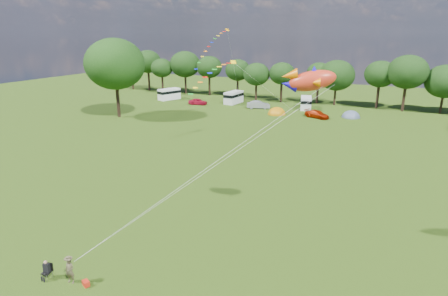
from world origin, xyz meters
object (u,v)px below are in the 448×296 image
at_px(campervan_b, 234,97).
at_px(car_b, 258,105).
at_px(tent_orange, 277,114).
at_px(camp_chair, 47,268).
at_px(kite_flyer, 70,271).
at_px(car_a, 198,102).
at_px(fish_kite, 308,80).
at_px(campervan_a, 169,94).
at_px(tent_greyblue, 351,117).
at_px(car_c, 317,114).
at_px(big_tree, 115,64).
at_px(campervan_c, 306,103).

bearing_deg(campervan_b, car_b, -109.66).
distance_m(car_b, tent_orange, 5.95).
bearing_deg(camp_chair, kite_flyer, -2.10).
bearing_deg(car_a, fish_kite, -154.91).
height_order(campervan_a, kite_flyer, campervan_a).
xyz_separation_m(car_b, tent_orange, (4.81, -3.44, -0.71)).
height_order(car_a, kite_flyer, kite_flyer).
xyz_separation_m(car_b, fish_kite, (19.63, -43.87, 10.60)).
xyz_separation_m(tent_greyblue, fish_kite, (2.43, -43.59, 11.31)).
bearing_deg(tent_greyblue, campervan_a, 178.20).
height_order(car_b, tent_orange, car_b).
bearing_deg(car_c, camp_chair, -163.93).
bearing_deg(big_tree, campervan_a, 96.04).
relative_size(big_tree, car_c, 3.12).
bearing_deg(fish_kite, campervan_c, 88.25).
bearing_deg(big_tree, fish_kite, -34.16).
bearing_deg(kite_flyer, car_b, 89.61).
bearing_deg(kite_flyer, big_tree, 117.83).
xyz_separation_m(campervan_b, camp_chair, (13.85, -57.39, -0.57)).
bearing_deg(campervan_a, campervan_b, -60.62).
relative_size(big_tree, fish_kite, 3.68).
bearing_deg(tent_greyblue, big_tree, -154.63).
distance_m(car_a, campervan_c, 21.48).
bearing_deg(car_b, campervan_b, 45.88).
relative_size(car_b, campervan_a, 0.79).
bearing_deg(car_c, tent_greyblue, -39.14).
bearing_deg(tent_orange, car_a, 173.99).
relative_size(car_c, kite_flyer, 2.64).
xyz_separation_m(campervan_c, camp_chair, (-1.09, -58.03, -0.50)).
distance_m(tent_greyblue, camp_chair, 54.99).
relative_size(car_a, fish_kite, 1.07).
distance_m(campervan_b, campervan_c, 14.95).
bearing_deg(campervan_a, campervan_c, -63.56).
bearing_deg(tent_greyblue, car_b, 179.06).
height_order(campervan_a, camp_chair, campervan_a).
bearing_deg(tent_greyblue, car_c, -150.53).
distance_m(kite_flyer, fish_kite, 18.23).
relative_size(campervan_c, tent_orange, 1.42).
relative_size(campervan_b, campervan_c, 1.01).
distance_m(big_tree, car_c, 35.29).
relative_size(big_tree, campervan_b, 2.60).
bearing_deg(car_a, car_c, -105.96).
distance_m(tent_orange, tent_greyblue, 12.79).
bearing_deg(car_c, campervan_b, 92.78).
distance_m(car_b, tent_greyblue, 17.21).
bearing_deg(big_tree, campervan_b, 58.63).
bearing_deg(tent_greyblue, fish_kite, -86.81).
height_order(big_tree, tent_greyblue, big_tree).
xyz_separation_m(car_a, camp_chair, (19.72, -52.74, 0.09)).
distance_m(car_b, campervan_a, 21.17).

